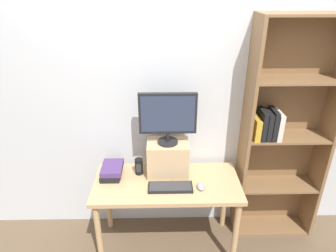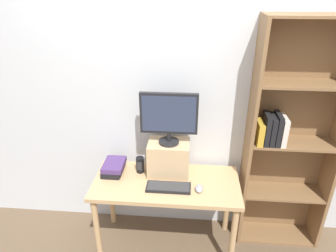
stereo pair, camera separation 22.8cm
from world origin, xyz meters
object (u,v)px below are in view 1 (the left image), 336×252
(riser_box, at_px, (168,158))
(keyboard, at_px, (170,187))
(bookshelf_unit, at_px, (282,134))
(book_stack, at_px, (112,170))
(desk_speaker, at_px, (139,166))
(computer_monitor, at_px, (168,116))
(computer_mouse, at_px, (201,186))
(desk, at_px, (167,190))

(riser_box, height_order, keyboard, riser_box)
(bookshelf_unit, relative_size, riser_box, 5.77)
(riser_box, xyz_separation_m, book_stack, (-0.49, -0.03, -0.10))
(desk_speaker, bearing_deg, computer_monitor, 2.70)
(riser_box, bearing_deg, desk_speaker, -176.96)
(desk_speaker, bearing_deg, bookshelf_unit, 4.49)
(riser_box, distance_m, desk_speaker, 0.26)
(bookshelf_unit, distance_m, computer_mouse, 0.86)
(keyboard, relative_size, book_stack, 1.48)
(keyboard, bearing_deg, computer_mouse, -0.71)
(riser_box, relative_size, keyboard, 0.97)
(bookshelf_unit, xyz_separation_m, riser_box, (-1.00, -0.09, -0.18))
(book_stack, bearing_deg, bookshelf_unit, 4.51)
(desk, distance_m, computer_mouse, 0.31)
(riser_box, bearing_deg, computer_monitor, -90.00)
(bookshelf_unit, distance_m, keyboard, 1.08)
(desk_speaker, bearing_deg, computer_mouse, -22.96)
(book_stack, bearing_deg, computer_mouse, -14.90)
(riser_box, bearing_deg, book_stack, -176.20)
(keyboard, bearing_deg, riser_box, 94.13)
(desk, xyz_separation_m, desk_speaker, (-0.24, 0.13, 0.17))
(riser_box, distance_m, computer_mouse, 0.38)
(riser_box, distance_m, keyboard, 0.27)
(desk, relative_size, book_stack, 5.02)
(keyboard, bearing_deg, bookshelf_unit, 17.70)
(keyboard, distance_m, desk_speaker, 0.35)
(computer_monitor, relative_size, keyboard, 1.29)
(desk, distance_m, desk_speaker, 0.32)
(desk, bearing_deg, bookshelf_unit, 12.44)
(riser_box, height_order, computer_monitor, computer_monitor)
(desk_speaker, bearing_deg, riser_box, 3.04)
(bookshelf_unit, height_order, book_stack, bookshelf_unit)
(computer_monitor, xyz_separation_m, desk_speaker, (-0.25, -0.01, -0.47))
(riser_box, distance_m, book_stack, 0.50)
(keyboard, bearing_deg, desk_speaker, 141.20)
(keyboard, xyz_separation_m, computer_mouse, (0.25, -0.00, 0.01))
(desk, distance_m, riser_box, 0.28)
(desk, relative_size, keyboard, 3.40)
(desk, height_order, riser_box, riser_box)
(desk, distance_m, keyboard, 0.14)
(computer_monitor, height_order, book_stack, computer_monitor)
(bookshelf_unit, relative_size, desk_speaker, 13.89)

